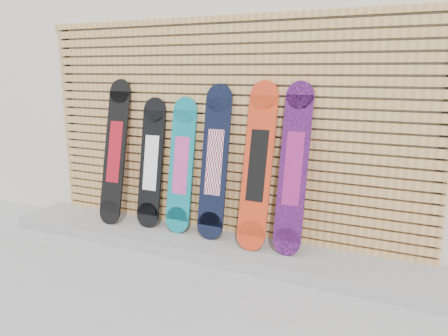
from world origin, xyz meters
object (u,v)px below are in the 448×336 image
at_px(snowboard_0, 115,152).
at_px(snowboard_4, 258,166).
at_px(snowboard_3, 215,162).
at_px(snowboard_5, 293,169).
at_px(snowboard_2, 181,165).
at_px(snowboard_1, 151,163).

bearing_deg(snowboard_0, snowboard_4, -0.23).
relative_size(snowboard_3, snowboard_5, 0.98).
bearing_deg(snowboard_0, snowboard_2, 3.10).
bearing_deg(snowboard_2, snowboard_0, -176.90).
distance_m(snowboard_2, snowboard_4, 0.87).
xyz_separation_m(snowboard_0, snowboard_4, (1.68, -0.01, 0.00)).
bearing_deg(snowboard_4, snowboard_0, 179.77).
bearing_deg(snowboard_2, snowboard_5, -1.54).
relative_size(snowboard_0, snowboard_5, 1.00).
distance_m(snowboard_0, snowboard_3, 1.21).
xyz_separation_m(snowboard_1, snowboard_2, (0.37, -0.00, 0.01)).
relative_size(snowboard_0, snowboard_2, 1.12).
relative_size(snowboard_4, snowboard_5, 1.00).
height_order(snowboard_1, snowboard_2, snowboard_2).
distance_m(snowboard_1, snowboard_5, 1.58).
distance_m(snowboard_4, snowboard_5, 0.34).
bearing_deg(snowboard_0, snowboard_3, 1.72).
bearing_deg(snowboard_3, snowboard_0, -178.28).
height_order(snowboard_0, snowboard_2, snowboard_0).
relative_size(snowboard_0, snowboard_3, 1.02).
distance_m(snowboard_0, snowboard_1, 0.45).
relative_size(snowboard_2, snowboard_5, 0.89).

